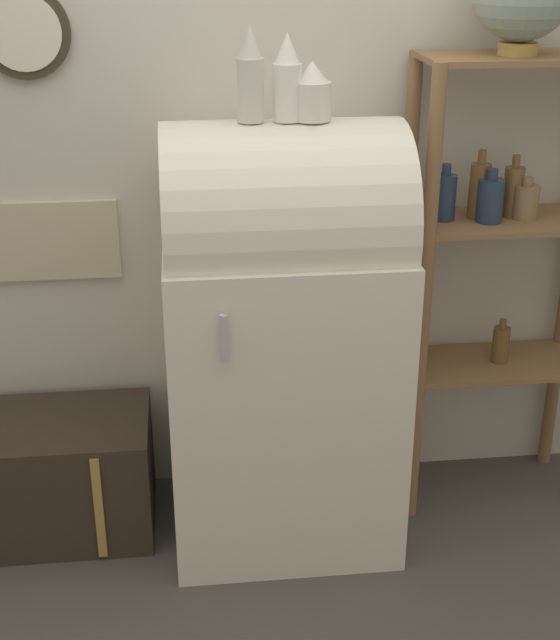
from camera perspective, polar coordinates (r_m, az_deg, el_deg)
ground_plane at (r=3.23m, az=0.60°, el=-14.98°), size 12.00×12.00×0.00m
wall_back at (r=3.17m, az=-0.68°, el=11.49°), size 7.00×0.09×2.70m
refrigerator at (r=3.01m, az=0.15°, el=-0.89°), size 0.77×0.69×1.48m
suitcase_trunk at (r=3.36m, az=-14.87°, el=-9.58°), size 0.77×0.46×0.44m
shelf_unit at (r=3.24m, az=13.98°, el=4.15°), size 0.69×0.34×1.65m
vase_left at (r=2.75m, az=-1.92°, el=15.30°), size 0.08×0.08×0.29m
vase_center at (r=2.77m, az=0.46°, el=15.10°), size 0.09×0.09×0.26m
vase_right at (r=2.78m, az=2.06°, el=14.32°), size 0.12×0.12×0.18m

